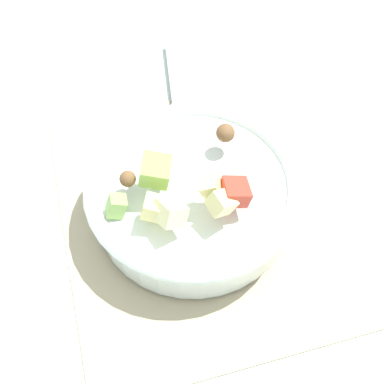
# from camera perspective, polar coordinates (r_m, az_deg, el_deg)

# --- Properties ---
(ground_plane) EXTENTS (2.40, 2.40, 0.00)m
(ground_plane) POSITION_cam_1_polar(r_m,az_deg,el_deg) (0.67, 0.13, -2.47)
(ground_plane) COLOR silver
(placemat) EXTENTS (0.42, 0.34, 0.01)m
(placemat) POSITION_cam_1_polar(r_m,az_deg,el_deg) (0.67, 0.13, -2.33)
(placemat) COLOR tan
(placemat) RESTS_ON ground_plane
(salad_bowl) EXTENTS (0.27, 0.27, 0.12)m
(salad_bowl) POSITION_cam_1_polar(r_m,az_deg,el_deg) (0.63, -0.03, -0.50)
(salad_bowl) COLOR white
(salad_bowl) RESTS_ON placemat
(serving_spoon) EXTENTS (0.20, 0.06, 0.01)m
(serving_spoon) POSITION_cam_1_polar(r_m,az_deg,el_deg) (0.79, -1.67, 10.65)
(serving_spoon) COLOR #B7B7BC
(serving_spoon) RESTS_ON placemat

